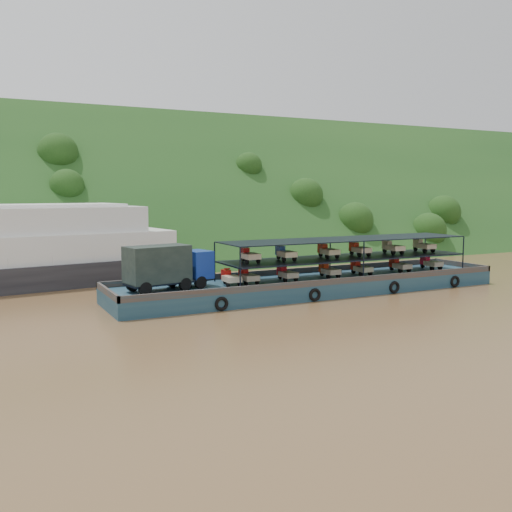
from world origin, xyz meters
name	(u,v)px	position (x,y,z in m)	size (l,w,h in m)	color
ground	(294,297)	(0.00, 0.00, 0.00)	(160.00, 160.00, 0.00)	brown
hillside	(162,254)	(0.00, 36.00, 0.00)	(140.00, 28.00, 28.00)	#173D16
cargo_barge	(301,280)	(1.28, 1.04, 1.15)	(35.00, 7.18, 4.62)	#143247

